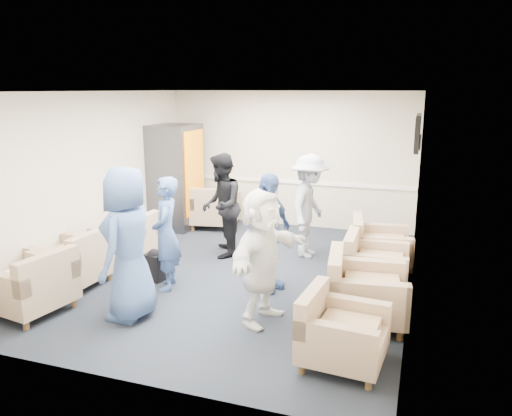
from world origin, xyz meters
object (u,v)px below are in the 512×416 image
(person_back_right, at_px, (309,206))
(armchair_left_far, at_px, (129,241))
(armchair_corner, at_px, (214,210))
(person_front_right, at_px, (262,257))
(armchair_right_near, at_px, (338,334))
(armchair_right_midnear, at_px, (362,294))
(person_mid_right, at_px, (267,233))
(person_back_left, at_px, (221,205))
(armchair_left_near, at_px, (33,287))
(armchair_right_far, at_px, (377,248))
(armchair_left_mid, at_px, (75,262))
(armchair_right_midfar, at_px, (372,267))
(person_front_left, at_px, (128,244))
(person_mid_left, at_px, (166,234))
(vending_machine, at_px, (176,177))

(person_back_right, bearing_deg, armchair_left_far, 116.82)
(armchair_corner, relative_size, person_front_right, 0.65)
(armchair_right_near, xyz_separation_m, armchair_right_midnear, (0.11, 1.02, 0.04))
(person_mid_right, bearing_deg, person_back_left, 65.10)
(person_back_left, bearing_deg, person_mid_right, 26.83)
(armchair_right_midnear, bearing_deg, person_mid_right, 58.81)
(armchair_left_near, distance_m, armchair_right_far, 4.87)
(armchair_left_far, height_order, person_back_left, person_back_left)
(armchair_left_mid, relative_size, armchair_corner, 0.86)
(armchair_right_midfar, height_order, person_front_right, person_front_right)
(person_back_left, bearing_deg, armchair_corner, -170.75)
(person_front_left, bearing_deg, person_mid_right, 132.05)
(armchair_right_far, distance_m, armchair_corner, 3.63)
(person_mid_left, xyz_separation_m, person_back_left, (0.18, 1.55, 0.07))
(armchair_left_far, distance_m, person_front_left, 2.20)
(armchair_right_near, xyz_separation_m, person_back_left, (-2.42, 2.78, 0.54))
(person_front_left, bearing_deg, person_front_right, 100.98)
(person_mid_left, bearing_deg, armchair_right_midnear, 65.56)
(person_mid_left, distance_m, person_back_right, 2.53)
(armchair_right_near, bearing_deg, armchair_right_midnear, -1.07)
(armchair_right_midfar, distance_m, person_back_left, 2.68)
(armchair_right_far, relative_size, person_back_left, 0.58)
(person_front_left, bearing_deg, armchair_right_midfar, 120.33)
(vending_machine, relative_size, person_back_right, 1.20)
(armchair_corner, bearing_deg, person_back_left, 106.96)
(armchair_left_near, distance_m, armchair_right_midnear, 4.03)
(armchair_right_far, relative_size, person_front_left, 0.53)
(armchair_left_near, bearing_deg, vending_machine, -168.11)
(armchair_right_near, height_order, armchair_corner, armchair_corner)
(armchair_right_midfar, relative_size, armchair_right_far, 0.87)
(armchair_right_far, distance_m, person_front_left, 3.80)
(person_mid_left, bearing_deg, person_mid_right, 86.38)
(armchair_right_near, height_order, person_mid_left, person_mid_left)
(armchair_left_near, bearing_deg, person_back_right, 149.23)
(armchair_right_midfar, xyz_separation_m, person_front_left, (-2.70, -1.80, 0.60))
(armchair_right_midnear, xyz_separation_m, armchair_right_far, (-0.00, 1.88, -0.02))
(armchair_left_far, xyz_separation_m, armchair_right_midfar, (3.87, 0.03, 0.00))
(armchair_right_far, relative_size, person_back_right, 0.58)
(armchair_right_near, distance_m, person_mid_left, 2.91)
(armchair_right_near, bearing_deg, vending_machine, 48.60)
(armchair_right_midnear, distance_m, person_front_left, 2.85)
(armchair_left_mid, height_order, armchair_left_far, armchair_left_mid)
(person_back_left, bearing_deg, armchair_right_midfar, 56.28)
(armchair_left_near, height_order, armchair_left_mid, armchair_left_near)
(armchair_left_mid, distance_m, armchair_right_midfar, 4.16)
(person_front_left, xyz_separation_m, person_back_left, (0.16, 2.50, -0.07))
(armchair_right_midnear, relative_size, person_back_left, 0.59)
(person_front_left, relative_size, person_back_left, 1.09)
(armchair_left_mid, bearing_deg, armchair_right_near, 79.98)
(armchair_right_near, height_order, person_back_right, person_back_right)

